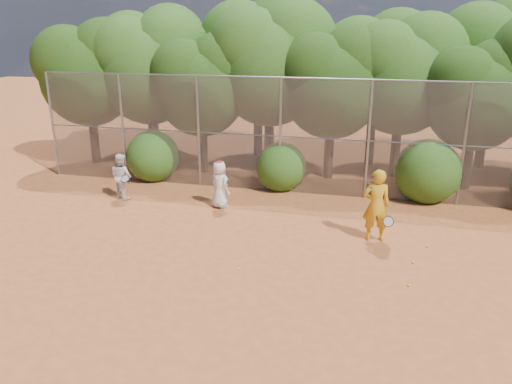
# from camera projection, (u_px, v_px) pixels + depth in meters

# --- Properties ---
(ground) EXTENTS (80.00, 80.00, 0.00)m
(ground) POSITION_uv_depth(u_px,v_px,m) (271.00, 269.00, 12.17)
(ground) COLOR #AC5326
(ground) RESTS_ON ground
(fence_back) EXTENTS (20.05, 0.09, 4.03)m
(fence_back) POSITION_uv_depth(u_px,v_px,m) (305.00, 136.00, 17.07)
(fence_back) COLOR gray
(fence_back) RESTS_ON ground
(tree_0) EXTENTS (4.38, 3.81, 6.00)m
(tree_0) POSITION_uv_depth(u_px,v_px,m) (89.00, 70.00, 20.46)
(tree_0) COLOR black
(tree_0) RESTS_ON ground
(tree_1) EXTENTS (4.64, 4.03, 6.35)m
(tree_1) POSITION_uv_depth(u_px,v_px,m) (150.00, 64.00, 20.28)
(tree_1) COLOR black
(tree_1) RESTS_ON ground
(tree_2) EXTENTS (3.99, 3.47, 5.47)m
(tree_2) POSITION_uv_depth(u_px,v_px,m) (202.00, 82.00, 19.25)
(tree_2) COLOR black
(tree_2) RESTS_ON ground
(tree_3) EXTENTS (4.89, 4.26, 6.70)m
(tree_3) POSITION_uv_depth(u_px,v_px,m) (272.00, 60.00, 19.35)
(tree_3) COLOR black
(tree_3) RESTS_ON ground
(tree_4) EXTENTS (4.19, 3.64, 5.73)m
(tree_4) POSITION_uv_depth(u_px,v_px,m) (334.00, 79.00, 18.43)
(tree_4) COLOR black
(tree_4) RESTS_ON ground
(tree_5) EXTENTS (4.51, 3.92, 6.17)m
(tree_5) POSITION_uv_depth(u_px,v_px,m) (404.00, 71.00, 18.51)
(tree_5) COLOR black
(tree_5) RESTS_ON ground
(tree_6) EXTENTS (3.86, 3.36, 5.29)m
(tree_6) POSITION_uv_depth(u_px,v_px,m) (478.00, 92.00, 17.20)
(tree_6) COLOR black
(tree_6) RESTS_ON ground
(tree_9) EXTENTS (4.83, 4.20, 6.62)m
(tree_9) POSITION_uv_depth(u_px,v_px,m) (152.00, 56.00, 22.58)
(tree_9) COLOR black
(tree_9) RESTS_ON ground
(tree_10) EXTENTS (5.15, 4.48, 7.06)m
(tree_10) POSITION_uv_depth(u_px,v_px,m) (260.00, 50.00, 21.53)
(tree_10) COLOR black
(tree_10) RESTS_ON ground
(tree_11) EXTENTS (4.64, 4.03, 6.35)m
(tree_11) POSITION_uv_depth(u_px,v_px,m) (377.00, 64.00, 20.17)
(tree_11) COLOR black
(tree_11) RESTS_ON ground
(tree_12) EXTENTS (5.02, 4.37, 6.88)m
(tree_12) POSITION_uv_depth(u_px,v_px,m) (496.00, 56.00, 19.60)
(tree_12) COLOR black
(tree_12) RESTS_ON ground
(bush_0) EXTENTS (2.00, 2.00, 2.00)m
(bush_0) POSITION_uv_depth(u_px,v_px,m) (153.00, 154.00, 19.01)
(bush_0) COLOR #254D13
(bush_0) RESTS_ON ground
(bush_1) EXTENTS (1.80, 1.80, 1.80)m
(bush_1) POSITION_uv_depth(u_px,v_px,m) (281.00, 165.00, 17.91)
(bush_1) COLOR #254D13
(bush_1) RESTS_ON ground
(bush_2) EXTENTS (2.20, 2.20, 2.20)m
(bush_2) POSITION_uv_depth(u_px,v_px,m) (428.00, 168.00, 16.71)
(bush_2) COLOR #254D13
(bush_2) RESTS_ON ground
(player_yellow) EXTENTS (0.92, 0.61, 2.03)m
(player_yellow) POSITION_uv_depth(u_px,v_px,m) (376.00, 205.00, 13.54)
(player_yellow) COLOR gold
(player_yellow) RESTS_ON ground
(player_teen) EXTENTS (0.90, 0.83, 1.57)m
(player_teen) POSITION_uv_depth(u_px,v_px,m) (220.00, 184.00, 16.09)
(player_teen) COLOR silver
(player_teen) RESTS_ON ground
(player_white) EXTENTS (0.93, 0.84, 1.56)m
(player_white) POSITION_uv_depth(u_px,v_px,m) (121.00, 176.00, 16.97)
(player_white) COLOR white
(player_white) RESTS_ON ground
(ball_0) EXTENTS (0.07, 0.07, 0.07)m
(ball_0) POSITION_uv_depth(u_px,v_px,m) (427.00, 246.00, 13.36)
(ball_0) COLOR #C3EC2A
(ball_0) RESTS_ON ground
(ball_1) EXTENTS (0.07, 0.07, 0.07)m
(ball_1) POSITION_uv_depth(u_px,v_px,m) (371.00, 230.00, 14.39)
(ball_1) COLOR #C3EC2A
(ball_1) RESTS_ON ground
(ball_2) EXTENTS (0.07, 0.07, 0.07)m
(ball_2) POSITION_uv_depth(u_px,v_px,m) (409.00, 285.00, 11.35)
(ball_2) COLOR #C3EC2A
(ball_2) RESTS_ON ground
(ball_3) EXTENTS (0.07, 0.07, 0.07)m
(ball_3) POSITION_uv_depth(u_px,v_px,m) (413.00, 262.00, 12.46)
(ball_3) COLOR #C3EC2A
(ball_3) RESTS_ON ground
(ball_4) EXTENTS (0.07, 0.07, 0.07)m
(ball_4) POSITION_uv_depth(u_px,v_px,m) (239.00, 269.00, 12.10)
(ball_4) COLOR #C3EC2A
(ball_4) RESTS_ON ground
(ball_5) EXTENTS (0.07, 0.07, 0.07)m
(ball_5) POSITION_uv_depth(u_px,v_px,m) (442.00, 222.00, 15.03)
(ball_5) COLOR #C3EC2A
(ball_5) RESTS_ON ground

